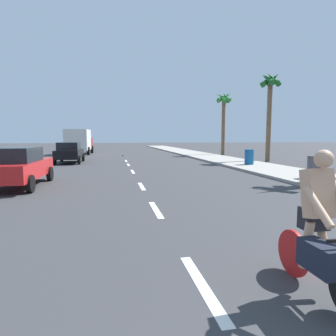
{
  "coord_description": "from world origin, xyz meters",
  "views": [
    {
      "loc": [
        -1.15,
        1.61,
        1.97
      ],
      "look_at": [
        0.4,
        9.48,
        1.1
      ],
      "focal_mm": 30.6,
      "sensor_mm": 36.0,
      "label": 1
    }
  ],
  "objects_px": {
    "parked_car_black": "(69,152)",
    "trash_bin_far": "(249,157)",
    "parked_car_red": "(17,166)",
    "cyclist": "(319,232)",
    "palm_tree_distant": "(224,107)",
    "trash_bin_near": "(314,167)",
    "palm_tree_far": "(270,93)",
    "delivery_truck": "(79,141)"
  },
  "relations": [
    {
      "from": "cyclist",
      "to": "trash_bin_far",
      "type": "relative_size",
      "value": 1.81
    },
    {
      "from": "parked_car_red",
      "to": "palm_tree_far",
      "type": "height_order",
      "value": "palm_tree_far"
    },
    {
      "from": "palm_tree_distant",
      "to": "palm_tree_far",
      "type": "bearing_deg",
      "value": -88.01
    },
    {
      "from": "cyclist",
      "to": "parked_car_black",
      "type": "height_order",
      "value": "cyclist"
    },
    {
      "from": "parked_car_black",
      "to": "palm_tree_far",
      "type": "xyz_separation_m",
      "value": [
        15.38,
        -1.97,
        4.53
      ]
    },
    {
      "from": "trash_bin_far",
      "to": "parked_car_black",
      "type": "bearing_deg",
      "value": 157.13
    },
    {
      "from": "delivery_truck",
      "to": "palm_tree_far",
      "type": "relative_size",
      "value": 0.9
    },
    {
      "from": "palm_tree_distant",
      "to": "parked_car_red",
      "type": "bearing_deg",
      "value": -131.95
    },
    {
      "from": "trash_bin_far",
      "to": "parked_car_red",
      "type": "bearing_deg",
      "value": -156.46
    },
    {
      "from": "parked_car_black",
      "to": "palm_tree_distant",
      "type": "distance_m",
      "value": 17.05
    },
    {
      "from": "cyclist",
      "to": "parked_car_red",
      "type": "xyz_separation_m",
      "value": [
        -6.13,
        9.21,
        0.01
      ]
    },
    {
      "from": "trash_bin_near",
      "to": "parked_car_red",
      "type": "bearing_deg",
      "value": 175.82
    },
    {
      "from": "palm_tree_distant",
      "to": "trash_bin_far",
      "type": "xyz_separation_m",
      "value": [
        -2.89,
        -11.82,
        -4.51
      ]
    },
    {
      "from": "delivery_truck",
      "to": "palm_tree_far",
      "type": "bearing_deg",
      "value": -38.16
    },
    {
      "from": "parked_car_red",
      "to": "delivery_truck",
      "type": "distance_m",
      "value": 22.18
    },
    {
      "from": "palm_tree_far",
      "to": "trash_bin_near",
      "type": "xyz_separation_m",
      "value": [
        -3.33,
        -9.63,
        -4.73
      ]
    },
    {
      "from": "parked_car_red",
      "to": "palm_tree_distant",
      "type": "relative_size",
      "value": 0.62
    },
    {
      "from": "parked_car_black",
      "to": "trash_bin_near",
      "type": "bearing_deg",
      "value": -43.21
    },
    {
      "from": "parked_car_black",
      "to": "parked_car_red",
      "type": "bearing_deg",
      "value": -92.15
    },
    {
      "from": "cyclist",
      "to": "delivery_truck",
      "type": "distance_m",
      "value": 31.97
    },
    {
      "from": "trash_bin_far",
      "to": "palm_tree_distant",
      "type": "bearing_deg",
      "value": 76.27
    },
    {
      "from": "delivery_truck",
      "to": "palm_tree_distant",
      "type": "height_order",
      "value": "palm_tree_distant"
    },
    {
      "from": "parked_car_red",
      "to": "palm_tree_distant",
      "type": "height_order",
      "value": "palm_tree_distant"
    },
    {
      "from": "delivery_truck",
      "to": "parked_car_black",
      "type": "bearing_deg",
      "value": -85.39
    },
    {
      "from": "cyclist",
      "to": "trash_bin_far",
      "type": "bearing_deg",
      "value": -113.15
    },
    {
      "from": "parked_car_black",
      "to": "trash_bin_far",
      "type": "bearing_deg",
      "value": -22.17
    },
    {
      "from": "delivery_truck",
      "to": "trash_bin_far",
      "type": "height_order",
      "value": "delivery_truck"
    },
    {
      "from": "cyclist",
      "to": "palm_tree_far",
      "type": "bearing_deg",
      "value": -117.7
    },
    {
      "from": "palm_tree_far",
      "to": "trash_bin_far",
      "type": "relative_size",
      "value": 7.0
    },
    {
      "from": "palm_tree_far",
      "to": "trash_bin_far",
      "type": "height_order",
      "value": "palm_tree_far"
    },
    {
      "from": "parked_car_red",
      "to": "trash_bin_far",
      "type": "xyz_separation_m",
      "value": [
        12.72,
        5.54,
        -0.19
      ]
    },
    {
      "from": "trash_bin_near",
      "to": "trash_bin_far",
      "type": "bearing_deg",
      "value": 88.8
    },
    {
      "from": "cyclist",
      "to": "trash_bin_near",
      "type": "bearing_deg",
      "value": -126.97
    },
    {
      "from": "parked_car_black",
      "to": "trash_bin_near",
      "type": "height_order",
      "value": "parked_car_black"
    },
    {
      "from": "parked_car_red",
      "to": "trash_bin_far",
      "type": "distance_m",
      "value": 13.87
    },
    {
      "from": "parked_car_red",
      "to": "delivery_truck",
      "type": "bearing_deg",
      "value": 91.66
    },
    {
      "from": "parked_car_black",
      "to": "delivery_truck",
      "type": "relative_size",
      "value": 0.64
    },
    {
      "from": "palm_tree_far",
      "to": "parked_car_red",
      "type": "bearing_deg",
      "value": -151.3
    },
    {
      "from": "trash_bin_near",
      "to": "trash_bin_far",
      "type": "relative_size",
      "value": 0.99
    },
    {
      "from": "cyclist",
      "to": "trash_bin_near",
      "type": "relative_size",
      "value": 1.82
    },
    {
      "from": "palm_tree_far",
      "to": "parked_car_black",
      "type": "bearing_deg",
      "value": 172.7
    },
    {
      "from": "parked_car_black",
      "to": "palm_tree_far",
      "type": "relative_size",
      "value": 0.57
    }
  ]
}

